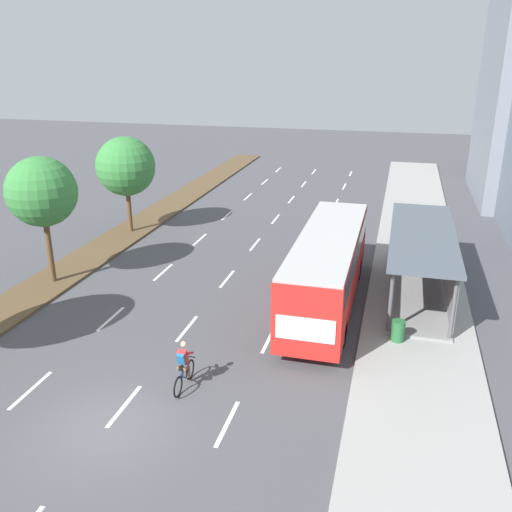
% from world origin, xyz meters
% --- Properties ---
extents(ground_plane, '(140.00, 140.00, 0.00)m').
position_xyz_m(ground_plane, '(0.00, 0.00, 0.00)').
color(ground_plane, '#4C4C51').
extents(median_strip, '(2.60, 52.00, 0.12)m').
position_xyz_m(median_strip, '(-8.30, 20.00, 0.06)').
color(median_strip, brown).
rests_on(median_strip, ground).
extents(sidewalk_right, '(4.50, 52.00, 0.15)m').
position_xyz_m(sidewalk_right, '(9.25, 20.00, 0.07)').
color(sidewalk_right, '#9E9E99').
rests_on(sidewalk_right, ground).
extents(lane_divider_left, '(0.14, 46.28, 0.01)m').
position_xyz_m(lane_divider_left, '(-3.50, 17.64, 0.00)').
color(lane_divider_left, white).
rests_on(lane_divider_left, ground).
extents(lane_divider_center, '(0.14, 46.28, 0.01)m').
position_xyz_m(lane_divider_center, '(0.00, 17.64, 0.00)').
color(lane_divider_center, white).
rests_on(lane_divider_center, ground).
extents(lane_divider_right, '(0.14, 46.28, 0.01)m').
position_xyz_m(lane_divider_right, '(3.50, 17.64, 0.00)').
color(lane_divider_right, white).
rests_on(lane_divider_right, ground).
extents(bus_shelter, '(2.90, 10.26, 2.86)m').
position_xyz_m(bus_shelter, '(9.53, 12.81, 1.87)').
color(bus_shelter, gray).
rests_on(bus_shelter, sidewalk_right).
extents(bus, '(2.54, 11.29, 3.37)m').
position_xyz_m(bus, '(5.25, 10.36, 2.07)').
color(bus, red).
rests_on(bus, ground).
extents(cyclist, '(0.46, 1.82, 1.71)m').
position_xyz_m(cyclist, '(1.49, 2.64, 0.79)').
color(cyclist, black).
rests_on(cyclist, ground).
extents(median_tree_second, '(3.30, 3.30, 6.17)m').
position_xyz_m(median_tree_second, '(-8.15, 9.46, 4.62)').
color(median_tree_second, brown).
rests_on(median_tree_second, median_strip).
extents(median_tree_third, '(3.60, 3.60, 5.91)m').
position_xyz_m(median_tree_third, '(-8.21, 17.87, 4.22)').
color(median_tree_third, brown).
rests_on(median_tree_third, median_strip).
extents(trash_bin, '(0.52, 0.52, 0.85)m').
position_xyz_m(trash_bin, '(8.45, 7.57, 0.57)').
color(trash_bin, '#286B38').
rests_on(trash_bin, sidewalk_right).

